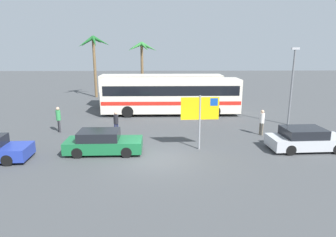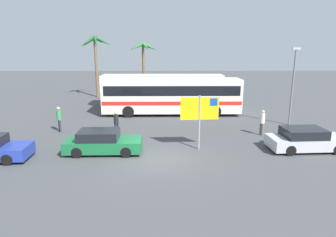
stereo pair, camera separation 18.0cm
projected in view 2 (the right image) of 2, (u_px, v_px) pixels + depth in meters
The scene contains 12 objects.
ground at pixel (155, 159), 15.70m from camera, with size 120.00×120.00×0.00m, color #424447.
bus_front_coach at pixel (172, 95), 25.76m from camera, with size 12.02×2.48×3.17m.
bus_rear_coach at pixel (162, 89), 29.29m from camera, with size 12.02×2.48×3.17m.
ferry_sign at pixel (200, 111), 16.71m from camera, with size 2.20×0.16×3.20m.
car_silver at pixel (306, 140), 16.94m from camera, with size 4.46×2.03×1.32m.
car_green at pixel (102, 142), 16.50m from camera, with size 4.30×1.73×1.32m.
pedestrian_by_bus at pixel (116, 121), 19.95m from camera, with size 0.32×0.32×1.61m.
pedestrian_near_sign at pixel (262, 121), 19.72m from camera, with size 0.32×0.32×1.75m.
pedestrian_crossing_lot at pixel (59, 117), 20.53m from camera, with size 0.32×0.32×1.81m.
lamp_post_left_side at pixel (293, 83), 21.85m from camera, with size 0.56×0.20×5.84m.
palm_tree_seaside at pixel (95, 48), 33.86m from camera, with size 3.92×4.04×7.16m.
palm_tree_inland at pixel (144, 53), 34.64m from camera, with size 3.67×3.63×6.47m.
Camera 2 is at (0.53, -14.73, 5.87)m, focal length 31.23 mm.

